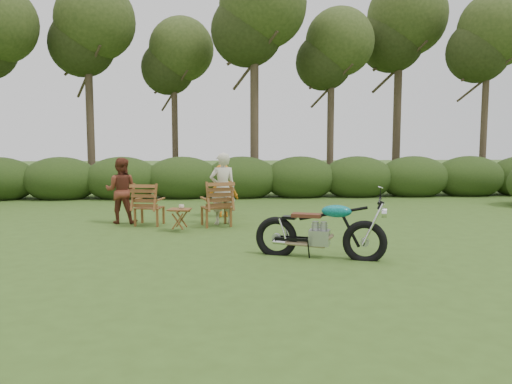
{
  "coord_description": "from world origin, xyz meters",
  "views": [
    {
      "loc": [
        -0.78,
        -7.86,
        1.93
      ],
      "look_at": [
        -0.04,
        2.01,
        0.9
      ],
      "focal_mm": 35.0,
      "sensor_mm": 36.0,
      "label": 1
    }
  ],
  "objects": [
    {
      "name": "side_table",
      "position": [
        -1.62,
        2.69,
        0.24
      ],
      "size": [
        0.54,
        0.48,
        0.48
      ],
      "primitive_type": null,
      "rotation": [
        0.0,
        0.0,
        -0.21
      ],
      "color": "brown",
      "rests_on": "ground"
    },
    {
      "name": "child",
      "position": [
        -0.69,
        4.69,
        0.0
      ],
      "size": [
        0.96,
        0.71,
        1.32
      ],
      "primitive_type": "imported",
      "rotation": [
        0.0,
        0.0,
        3.44
      ],
      "color": "#B86111",
      "rests_on": "ground"
    },
    {
      "name": "cup",
      "position": [
        -1.58,
        2.7,
        0.53
      ],
      "size": [
        0.13,
        0.13,
        0.09
      ],
      "primitive_type": "imported",
      "rotation": [
        0.0,
        0.0,
        0.14
      ],
      "color": "beige",
      "rests_on": "side_table"
    },
    {
      "name": "lawn_chair_left",
      "position": [
        -2.37,
        3.55,
        0.0
      ],
      "size": [
        0.78,
        0.78,
        0.96
      ],
      "primitive_type": null,
      "rotation": [
        0.0,
        0.0,
        2.93
      ],
      "color": "brown",
      "rests_on": "ground"
    },
    {
      "name": "ground",
      "position": [
        0.0,
        0.0,
        0.0
      ],
      "size": [
        80.0,
        80.0,
        0.0
      ],
      "primitive_type": "plane",
      "color": "#35501A",
      "rests_on": "ground"
    },
    {
      "name": "lawn_chair_right",
      "position": [
        -0.85,
        3.31,
        0.0
      ],
      "size": [
        0.85,
        0.85,
        1.01
      ],
      "primitive_type": null,
      "rotation": [
        0.0,
        0.0,
        3.4
      ],
      "color": "brown",
      "rests_on": "ground"
    },
    {
      "name": "tree_line",
      "position": [
        0.5,
        9.74,
        3.81
      ],
      "size": [
        22.52,
        11.62,
        8.14
      ],
      "color": "#3B2F20",
      "rests_on": "ground"
    },
    {
      "name": "motorcycle",
      "position": [
        0.87,
        0.13,
        0.0
      ],
      "size": [
        2.2,
        1.44,
        1.17
      ],
      "primitive_type": null,
      "rotation": [
        0.0,
        0.0,
        -0.35
      ],
      "color": "#0EB7B4",
      "rests_on": "ground"
    },
    {
      "name": "adult_b",
      "position": [
        -3.05,
        3.86,
        0.0
      ],
      "size": [
        0.78,
        0.63,
        1.53
      ],
      "primitive_type": "imported",
      "rotation": [
        0.0,
        0.0,
        3.07
      ],
      "color": "brown",
      "rests_on": "ground"
    },
    {
      "name": "adult_a",
      "position": [
        -0.7,
        3.55,
        0.0
      ],
      "size": [
        0.67,
        0.51,
        1.65
      ],
      "primitive_type": "imported",
      "rotation": [
        0.0,
        0.0,
        3.35
      ],
      "color": "beige",
      "rests_on": "ground"
    }
  ]
}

